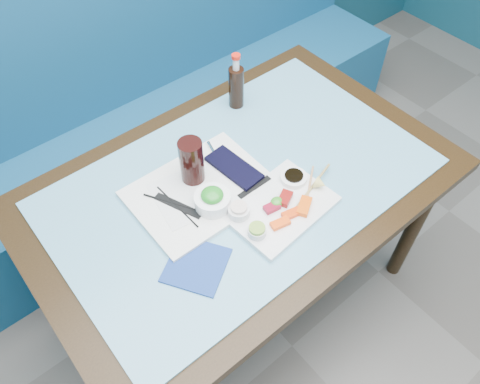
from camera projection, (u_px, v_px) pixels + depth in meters
booth_bench at (129, 130)px, 2.24m from camera, size 3.00×0.56×1.17m
dining_table at (241, 198)px, 1.60m from camera, size 1.40×0.90×0.75m
glass_top at (241, 182)px, 1.54m from camera, size 1.22×0.76×0.01m
sashimi_plate at (280, 207)px, 1.46m from camera, size 0.34×0.26×0.02m
salmon_left at (280, 223)px, 1.40m from camera, size 0.06×0.04×0.01m
salmon_mid at (291, 214)px, 1.42m from camera, size 0.06×0.04×0.01m
salmon_right at (304, 206)px, 1.44m from camera, size 0.08×0.07×0.02m
tuna_left at (272, 207)px, 1.43m from camera, size 0.05×0.04×0.02m
tuna_right at (285, 198)px, 1.45m from camera, size 0.07×0.06×0.02m
seaweed_garnish at (277, 202)px, 1.44m from camera, size 0.05×0.04×0.02m
ramekin_wasabi at (257, 231)px, 1.37m from camera, size 0.07×0.07×0.02m
wasabi_fill at (257, 228)px, 1.36m from camera, size 0.06×0.06×0.01m
ramekin_ginger at (239, 211)px, 1.42m from camera, size 0.09×0.09×0.03m
ginger_fill at (239, 207)px, 1.40m from camera, size 0.06×0.06×0.01m
soy_dish at (294, 178)px, 1.51m from camera, size 0.10×0.10×0.02m
soy_fill at (294, 175)px, 1.50m from camera, size 0.07×0.07×0.01m
lemon_wedge at (321, 184)px, 1.48m from camera, size 0.05×0.04×0.04m
chopstick_sleeve at (254, 187)px, 1.49m from camera, size 0.13×0.02×0.00m
wooden_chopstick_a at (309, 190)px, 1.48m from camera, size 0.17×0.13×0.01m
wooden_chopstick_b at (311, 188)px, 1.49m from camera, size 0.24×0.08×0.01m
serving_tray at (201, 191)px, 1.50m from camera, size 0.44×0.33×0.02m
paper_placemat at (201, 189)px, 1.49m from camera, size 0.33×0.25×0.00m
seaweed_bowl at (213, 201)px, 1.43m from camera, size 0.12×0.12×0.05m
seaweed_salad at (212, 195)px, 1.41m from camera, size 0.07×0.07×0.04m
cola_glass at (192, 161)px, 1.46m from camera, size 0.09×0.09×0.16m
navy_pouch at (234, 168)px, 1.54m from camera, size 0.10×0.21×0.02m
fork at (213, 151)px, 1.59m from camera, size 0.04×0.09×0.01m
black_chopstick_a at (177, 206)px, 1.44m from camera, size 0.01×0.21×0.01m
black_chopstick_b at (179, 205)px, 1.45m from camera, size 0.13×0.21×0.01m
tray_sleeve at (178, 206)px, 1.44m from camera, size 0.09×0.17×0.00m
cola_bottle_body at (236, 88)px, 1.71m from camera, size 0.06×0.06×0.16m
cola_bottle_neck at (236, 64)px, 1.63m from camera, size 0.03×0.03×0.05m
cola_bottle_cap at (236, 57)px, 1.61m from camera, size 0.04×0.04×0.01m
blue_napkin at (196, 265)px, 1.33m from camera, size 0.23×0.23×0.01m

